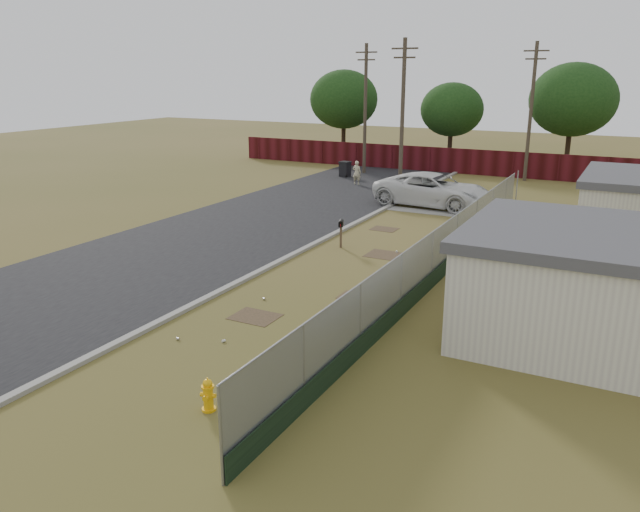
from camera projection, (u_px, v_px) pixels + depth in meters
The scene contains 12 objects.
ground at pixel (348, 275), 22.80m from camera, with size 120.00×120.00×0.00m, color brown.
street at pixel (296, 213), 32.63m from camera, with size 15.10×60.00×0.12m.
chainlink_fence at pixel (441, 258), 22.06m from camera, with size 0.10×27.06×2.02m.
privacy_fence at pixel (417, 158), 46.45m from camera, with size 30.00×0.12×1.80m, color #4C1016.
utility_poles at pixel (432, 110), 40.65m from camera, with size 12.60×8.24×9.00m.
horizon_trees at pixel (511, 111), 41.14m from camera, with size 33.32×31.94×7.78m.
fire_hydrant at pixel (208, 395), 13.60m from camera, with size 0.38×0.39×0.79m.
mailbox at pixel (341, 226), 26.06m from camera, with size 0.34×0.52×1.20m.
pickup_truck at pixel (434, 190), 34.12m from camera, with size 2.99×6.48×1.80m, color silver.
pedestrian at pixel (357, 173), 40.67m from camera, with size 0.57×0.37×1.56m, color beige.
trash_bin at pixel (345, 169), 43.74m from camera, with size 0.78×0.85×1.07m.
scattered_litter at pixel (296, 299), 20.30m from camera, with size 2.85×11.08×0.07m.
Camera 1 is at (9.07, -19.69, 7.16)m, focal length 35.00 mm.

